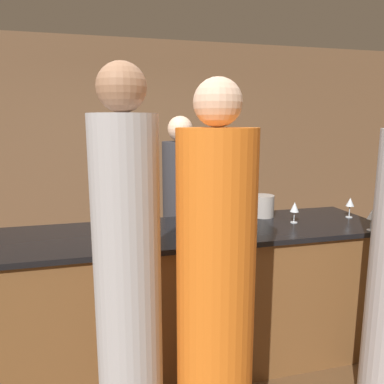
{
  "coord_description": "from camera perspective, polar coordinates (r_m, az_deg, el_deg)",
  "views": [
    {
      "loc": [
        -0.6,
        -2.47,
        1.77
      ],
      "look_at": [
        0.06,
        0.1,
        1.27
      ],
      "focal_mm": 35.0,
      "sensor_mm": 36.0,
      "label": 1
    }
  ],
  "objects": [
    {
      "name": "back_wall",
      "position": [
        5.0,
        -7.55,
        6.29
      ],
      "size": [
        8.0,
        0.06,
        2.8
      ],
      "color": "brown",
      "rests_on": "ground_plane"
    },
    {
      "name": "wine_glass_0",
      "position": [
        2.56,
        9.16,
        -3.97
      ],
      "size": [
        0.07,
        0.07,
        0.14
      ],
      "color": "silver",
      "rests_on": "bar_counter"
    },
    {
      "name": "bar_counter",
      "position": [
        2.84,
        -0.71,
        -15.7
      ],
      "size": [
        2.89,
        0.77,
        1.02
      ],
      "color": "brown",
      "rests_on": "ground_plane"
    },
    {
      "name": "wine_glass_5",
      "position": [
        3.21,
        22.95,
        -1.53
      ],
      "size": [
        0.06,
        0.06,
        0.16
      ],
      "color": "silver",
      "rests_on": "bar_counter"
    },
    {
      "name": "wine_glass_3",
      "position": [
        2.51,
        -8.07,
        -3.81
      ],
      "size": [
        0.07,
        0.07,
        0.16
      ],
      "color": "silver",
      "rests_on": "bar_counter"
    },
    {
      "name": "wine_glass_4",
      "position": [
        2.91,
        15.36,
        -2.32
      ],
      "size": [
        0.06,
        0.06,
        0.16
      ],
      "color": "silver",
      "rests_on": "bar_counter"
    },
    {
      "name": "wine_bottle_0",
      "position": [
        2.98,
        1.8,
        -1.56
      ],
      "size": [
        0.08,
        0.08,
        0.32
      ],
      "color": "black",
      "rests_on": "bar_counter"
    },
    {
      "name": "ice_bucket",
      "position": [
        3.05,
        10.77,
        -2.1
      ],
      "size": [
        0.17,
        0.17,
        0.17
      ],
      "color": "#9E9993",
      "rests_on": "bar_counter"
    },
    {
      "name": "guest_1",
      "position": [
        1.9,
        3.59,
        -16.19
      ],
      "size": [
        0.38,
        0.38,
        1.97
      ],
      "color": "orange",
      "rests_on": "ground_plane"
    },
    {
      "name": "ground_plane",
      "position": [
        3.1,
        -0.68,
        -24.24
      ],
      "size": [
        14.0,
        14.0,
        0.0
      ],
      "primitive_type": "plane",
      "color": "brown"
    },
    {
      "name": "wine_glass_2",
      "position": [
        2.89,
        25.72,
        -3.21
      ],
      "size": [
        0.06,
        0.06,
        0.15
      ],
      "color": "silver",
      "rests_on": "bar_counter"
    },
    {
      "name": "bartender",
      "position": [
        3.56,
        -1.73,
        -4.3
      ],
      "size": [
        0.34,
        0.34,
        1.83
      ],
      "rotation": [
        0.0,
        0.0,
        3.14
      ],
      "color": "#2D2D33",
      "rests_on": "ground_plane"
    },
    {
      "name": "wine_glass_1",
      "position": [
        2.76,
        9.06,
        -2.21
      ],
      "size": [
        0.08,
        0.08,
        0.18
      ],
      "color": "silver",
      "rests_on": "bar_counter"
    },
    {
      "name": "guest_2",
      "position": [
        1.85,
        -9.64,
        -15.53
      ],
      "size": [
        0.31,
        0.31,
        2.03
      ],
      "color": "#B2B2B7",
      "rests_on": "ground_plane"
    }
  ]
}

